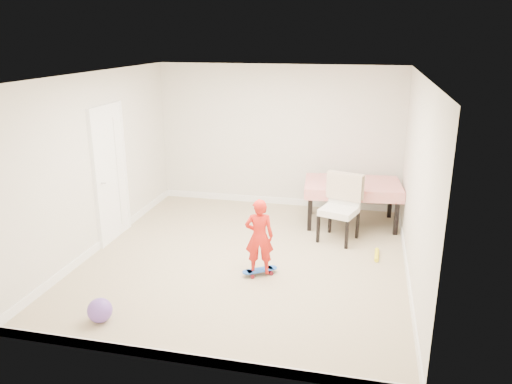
% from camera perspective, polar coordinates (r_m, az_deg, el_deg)
% --- Properties ---
extents(ground, '(5.00, 5.00, 0.00)m').
position_cam_1_polar(ground, '(7.30, -1.12, -7.54)').
color(ground, tan).
rests_on(ground, ground).
extents(ceiling, '(4.50, 5.00, 0.04)m').
position_cam_1_polar(ceiling, '(6.63, -1.26, 13.09)').
color(ceiling, white).
rests_on(ceiling, wall_back).
extents(wall_back, '(4.50, 0.04, 2.60)m').
position_cam_1_polar(wall_back, '(9.21, 2.55, 6.32)').
color(wall_back, beige).
rests_on(wall_back, ground).
extents(wall_front, '(4.50, 0.04, 2.60)m').
position_cam_1_polar(wall_front, '(4.61, -8.67, -5.62)').
color(wall_front, beige).
rests_on(wall_front, ground).
extents(wall_left, '(0.04, 5.00, 2.60)m').
position_cam_1_polar(wall_left, '(7.68, -17.58, 3.22)').
color(wall_left, beige).
rests_on(wall_left, ground).
extents(wall_right, '(0.04, 5.00, 2.60)m').
position_cam_1_polar(wall_right, '(6.69, 17.70, 1.13)').
color(wall_right, beige).
rests_on(wall_right, ground).
extents(door, '(0.11, 0.94, 2.11)m').
position_cam_1_polar(door, '(8.00, -16.29, 1.84)').
color(door, white).
rests_on(door, ground).
extents(baseboard_back, '(4.50, 0.02, 0.12)m').
position_cam_1_polar(baseboard_back, '(9.54, 2.46, -0.99)').
color(baseboard_back, white).
rests_on(baseboard_back, ground).
extents(baseboard_front, '(4.50, 0.02, 0.12)m').
position_cam_1_polar(baseboard_front, '(5.22, -8.05, -18.29)').
color(baseboard_front, white).
rests_on(baseboard_front, ground).
extents(baseboard_left, '(0.02, 5.00, 0.12)m').
position_cam_1_polar(baseboard_left, '(8.07, -16.83, -5.33)').
color(baseboard_left, white).
rests_on(baseboard_left, ground).
extents(baseboard_right, '(0.02, 5.00, 0.12)m').
position_cam_1_polar(baseboard_right, '(7.12, 16.85, -8.48)').
color(baseboard_right, white).
rests_on(baseboard_right, ground).
extents(dining_table, '(1.66, 1.13, 0.74)m').
position_cam_1_polar(dining_table, '(8.60, 10.86, -1.25)').
color(dining_table, '#B40912').
rests_on(dining_table, ground).
extents(dining_chair, '(0.74, 0.79, 1.05)m').
position_cam_1_polar(dining_chair, '(7.81, 9.46, -1.91)').
color(dining_chair, beige).
rests_on(dining_chair, ground).
extents(skateboard, '(0.51, 0.42, 0.07)m').
position_cam_1_polar(skateboard, '(6.81, 0.44, -9.12)').
color(skateboard, blue).
rests_on(skateboard, ground).
extents(child, '(0.42, 0.32, 1.04)m').
position_cam_1_polar(child, '(6.60, 0.37, -5.41)').
color(child, red).
rests_on(child, ground).
extents(balloon, '(0.28, 0.28, 0.28)m').
position_cam_1_polar(balloon, '(6.02, -17.42, -12.78)').
color(balloon, '#6A46A9').
rests_on(balloon, ground).
extents(foam_toy, '(0.07, 0.40, 0.06)m').
position_cam_1_polar(foam_toy, '(7.53, 13.63, -7.00)').
color(foam_toy, yellow).
rests_on(foam_toy, ground).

